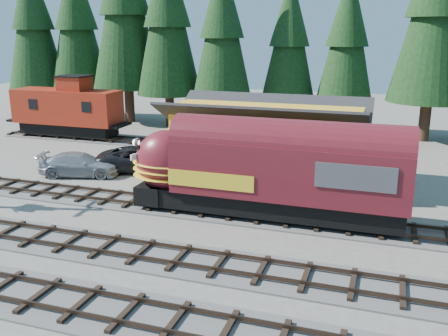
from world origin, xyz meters
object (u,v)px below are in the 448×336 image
(caboose, at_px, (68,109))
(pickup_truck_a, at_px, (142,159))
(depot, at_px, (265,136))
(pickup_truck_b, at_px, (80,164))
(locomotive, at_px, (258,174))

(caboose, bearing_deg, pickup_truck_a, -34.69)
(depot, xyz_separation_m, pickup_truck_b, (-12.03, -2.81, -2.19))
(locomotive, height_order, pickup_truck_a, locomotive)
(locomotive, bearing_deg, pickup_truck_b, 164.50)
(caboose, xyz_separation_m, pickup_truck_a, (11.51, -7.97, -1.72))
(pickup_truck_b, bearing_deg, caboose, 21.65)
(locomotive, bearing_deg, pickup_truck_a, 148.55)
(depot, distance_m, pickup_truck_a, 8.87)
(pickup_truck_a, xyz_separation_m, pickup_truck_b, (-3.43, -2.35, -0.07))
(locomotive, xyz_separation_m, pickup_truck_a, (-9.87, 6.03, -1.50))
(locomotive, relative_size, pickup_truck_b, 2.73)
(locomotive, xyz_separation_m, caboose, (-21.38, 14.00, 0.22))
(depot, relative_size, pickup_truck_a, 2.09)
(depot, height_order, pickup_truck_a, depot)
(depot, relative_size, pickup_truck_b, 2.39)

